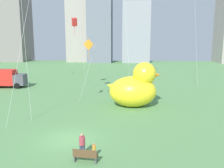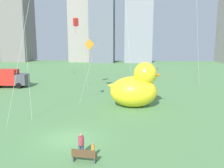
{
  "view_description": "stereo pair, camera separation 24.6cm",
  "coord_description": "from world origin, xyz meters",
  "px_view_note": "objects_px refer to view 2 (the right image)",
  "views": [
    {
      "loc": [
        4.25,
        -17.51,
        7.6
      ],
      "look_at": [
        3.2,
        3.11,
        3.8
      ],
      "focal_mm": 39.02,
      "sensor_mm": 36.0,
      "label": 1
    },
    {
      "loc": [
        4.5,
        -17.49,
        7.6
      ],
      "look_at": [
        3.2,
        3.11,
        3.8
      ],
      "focal_mm": 39.02,
      "sensor_mm": 36.0,
      "label": 2
    }
  ],
  "objects_px": {
    "kite_red": "(76,22)",
    "park_bench": "(84,155)",
    "person_child": "(93,149)",
    "kite_orange": "(89,47)",
    "giant_inflatable_duck": "(135,88)",
    "person_adult": "(81,143)",
    "box_truck": "(8,78)"
  },
  "relations": [
    {
      "from": "kite_red",
      "to": "park_bench",
      "type": "bearing_deg",
      "value": -77.38
    },
    {
      "from": "person_child",
      "to": "kite_orange",
      "type": "xyz_separation_m",
      "value": [
        -2.21,
        13.3,
        6.24
      ]
    },
    {
      "from": "park_bench",
      "to": "giant_inflatable_duck",
      "type": "distance_m",
      "value": 13.75
    },
    {
      "from": "park_bench",
      "to": "kite_red",
      "type": "bearing_deg",
      "value": 102.62
    },
    {
      "from": "park_bench",
      "to": "giant_inflatable_duck",
      "type": "xyz_separation_m",
      "value": [
        3.58,
        13.17,
        1.7
      ]
    },
    {
      "from": "kite_orange",
      "to": "park_bench",
      "type": "bearing_deg",
      "value": -82.89
    },
    {
      "from": "person_adult",
      "to": "box_truck",
      "type": "relative_size",
      "value": 0.27
    },
    {
      "from": "person_adult",
      "to": "giant_inflatable_duck",
      "type": "relative_size",
      "value": 0.26
    },
    {
      "from": "kite_red",
      "to": "kite_orange",
      "type": "distance_m",
      "value": 8.18
    },
    {
      "from": "park_bench",
      "to": "kite_red",
      "type": "relative_size",
      "value": 0.15
    },
    {
      "from": "giant_inflatable_duck",
      "to": "kite_red",
      "type": "xyz_separation_m",
      "value": [
        -8.28,
        7.83,
        7.77
      ]
    },
    {
      "from": "park_bench",
      "to": "box_truck",
      "type": "xyz_separation_m",
      "value": [
        -16.4,
        23.39,
        0.97
      ]
    },
    {
      "from": "person_adult",
      "to": "kite_orange",
      "type": "height_order",
      "value": "kite_orange"
    },
    {
      "from": "giant_inflatable_duck",
      "to": "kite_orange",
      "type": "xyz_separation_m",
      "value": [
        -5.34,
        0.89,
        4.6
      ]
    },
    {
      "from": "person_adult",
      "to": "giant_inflatable_duck",
      "type": "xyz_separation_m",
      "value": [
        3.92,
        12.3,
        1.31
      ]
    },
    {
      "from": "person_child",
      "to": "box_truck",
      "type": "bearing_deg",
      "value": 126.69
    },
    {
      "from": "giant_inflatable_duck",
      "to": "kite_orange",
      "type": "height_order",
      "value": "kite_orange"
    },
    {
      "from": "box_truck",
      "to": "kite_orange",
      "type": "bearing_deg",
      "value": -32.5
    },
    {
      "from": "person_adult",
      "to": "giant_inflatable_duck",
      "type": "bearing_deg",
      "value": 72.32
    },
    {
      "from": "park_bench",
      "to": "person_adult",
      "type": "bearing_deg",
      "value": 111.2
    },
    {
      "from": "park_bench",
      "to": "kite_orange",
      "type": "height_order",
      "value": "kite_orange"
    },
    {
      "from": "person_child",
      "to": "giant_inflatable_duck",
      "type": "relative_size",
      "value": 0.16
    },
    {
      "from": "person_child",
      "to": "giant_inflatable_duck",
      "type": "bearing_deg",
      "value": 75.87
    },
    {
      "from": "park_bench",
      "to": "person_child",
      "type": "bearing_deg",
      "value": 58.8
    },
    {
      "from": "person_adult",
      "to": "giant_inflatable_duck",
      "type": "distance_m",
      "value": 12.97
    },
    {
      "from": "park_bench",
      "to": "box_truck",
      "type": "distance_m",
      "value": 28.58
    },
    {
      "from": "box_truck",
      "to": "park_bench",
      "type": "bearing_deg",
      "value": -54.96
    },
    {
      "from": "person_child",
      "to": "park_bench",
      "type": "bearing_deg",
      "value": -121.2
    },
    {
      "from": "park_bench",
      "to": "person_adult",
      "type": "xyz_separation_m",
      "value": [
        -0.34,
        0.87,
        0.4
      ]
    },
    {
      "from": "person_adult",
      "to": "person_child",
      "type": "xyz_separation_m",
      "value": [
        0.8,
        -0.11,
        -0.34
      ]
    },
    {
      "from": "park_bench",
      "to": "person_adult",
      "type": "distance_m",
      "value": 1.01
    },
    {
      "from": "person_child",
      "to": "kite_orange",
      "type": "height_order",
      "value": "kite_orange"
    }
  ]
}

